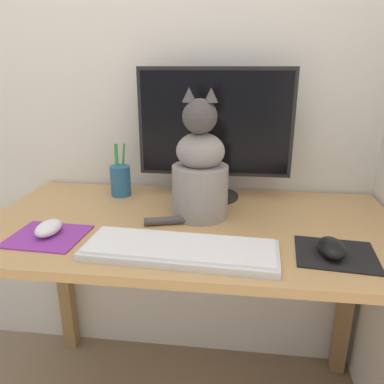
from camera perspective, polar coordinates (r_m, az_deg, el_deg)
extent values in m
cube|color=silver|center=(1.36, 1.74, 21.87)|extent=(7.00, 0.04, 2.50)
cube|color=tan|center=(1.10, -0.23, -5.14)|extent=(1.21, 0.64, 0.02)
cube|color=olive|center=(1.67, -18.92, -11.70)|extent=(0.05, 0.05, 0.72)
cube|color=olive|center=(1.58, 22.61, -14.04)|extent=(0.05, 0.05, 0.72)
cylinder|color=black|center=(1.30, 3.30, -0.58)|extent=(0.17, 0.17, 0.01)
cylinder|color=black|center=(1.29, 3.34, 1.14)|extent=(0.04, 0.04, 0.07)
cube|color=black|center=(1.24, 3.52, 10.46)|extent=(0.51, 0.02, 0.35)
cube|color=black|center=(1.23, 3.49, 10.40)|extent=(0.48, 0.00, 0.33)
cube|color=silver|center=(0.92, -1.52, -8.89)|extent=(0.48, 0.19, 0.02)
cube|color=white|center=(0.91, -1.53, -8.23)|extent=(0.46, 0.17, 0.01)
cube|color=purple|center=(1.08, -21.16, -6.31)|extent=(0.20, 0.18, 0.00)
cube|color=black|center=(0.98, 21.05, -8.83)|extent=(0.20, 0.18, 0.00)
ellipsoid|color=white|center=(1.08, -21.02, -5.15)|extent=(0.06, 0.10, 0.03)
ellipsoid|color=black|center=(0.96, 20.49, -7.96)|extent=(0.06, 0.10, 0.04)
cylinder|color=gray|center=(1.12, 1.24, 0.12)|extent=(0.18, 0.18, 0.16)
ellipsoid|color=gray|center=(1.08, 1.28, 6.26)|extent=(0.15, 0.13, 0.11)
sphere|color=#474242|center=(1.05, 1.20, 11.46)|extent=(0.11, 0.11, 0.10)
cone|color=#474242|center=(1.05, -0.45, 14.62)|extent=(0.04, 0.04, 0.04)
cone|color=#474242|center=(1.04, 2.92, 14.55)|extent=(0.04, 0.04, 0.04)
cylinder|color=#474242|center=(1.08, -1.63, -4.26)|extent=(0.21, 0.08, 0.02)
cylinder|color=#286089|center=(1.33, -10.83, 1.69)|extent=(0.07, 0.07, 0.11)
cylinder|color=green|center=(1.31, -11.27, 4.15)|extent=(0.01, 0.02, 0.14)
cylinder|color=green|center=(1.31, -11.47, 4.15)|extent=(0.01, 0.02, 0.14)
cylinder|color=green|center=(1.32, -10.44, 4.34)|extent=(0.02, 0.02, 0.14)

